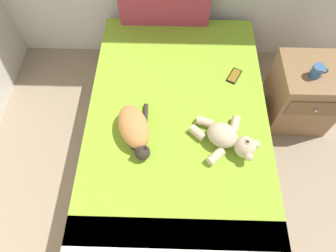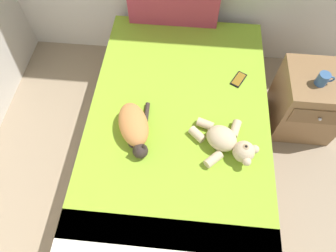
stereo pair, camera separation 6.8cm
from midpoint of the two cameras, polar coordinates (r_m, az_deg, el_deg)
The scene contains 6 objects.
bed at distance 2.28m, azimuth 2.71°, elevation -1.46°, with size 1.32×2.09×0.48m.
cat at distance 1.95m, azimuth -5.55°, elevation -0.22°, with size 0.30×0.44×0.15m.
teddy_bear at distance 1.94m, azimuth 12.45°, elevation -3.15°, with size 0.45×0.37×0.15m.
cell_phone at distance 2.33m, azimuth 14.34°, elevation 8.72°, with size 0.13×0.16×0.01m.
nightstand at distance 2.63m, azimuth 26.09°, elevation 4.17°, with size 0.49×0.48×0.59m.
mug at distance 2.34m, azimuth 28.57°, elevation 7.96°, with size 0.12×0.08×0.09m.
Camera 2 is at (1.59, 2.34, 2.22)m, focal length 31.49 mm.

